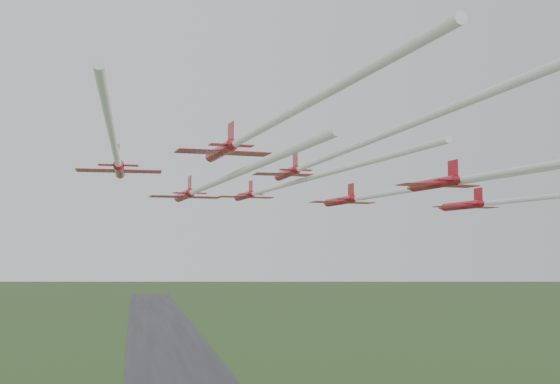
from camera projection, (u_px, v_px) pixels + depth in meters
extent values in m
cube|color=#313134|center=(174.00, 362.00, 277.63)|extent=(38.00, 900.00, 0.04)
cylinder|color=red|center=(244.00, 196.00, 108.84)|extent=(2.00, 8.30, 1.07)
cone|color=red|center=(236.00, 198.00, 113.55)|extent=(1.26, 1.85, 1.07)
cone|color=red|center=(253.00, 194.00, 104.39)|extent=(1.10, 1.27, 0.97)
ellipsoid|color=black|center=(241.00, 194.00, 110.70)|extent=(0.51, 0.96, 0.31)
cube|color=red|center=(246.00, 197.00, 108.08)|extent=(8.75, 3.48, 0.10)
cube|color=red|center=(251.00, 194.00, 105.26)|extent=(3.98, 1.60, 0.08)
cube|color=red|center=(251.00, 187.00, 105.53)|extent=(0.30, 1.74, 1.94)
cylinder|color=white|center=(320.00, 175.00, 78.63)|extent=(6.70, 53.12, 0.58)
cylinder|color=red|center=(184.00, 196.00, 93.73)|extent=(2.12, 9.09, 1.17)
cone|color=red|center=(177.00, 198.00, 98.91)|extent=(1.36, 2.02, 1.17)
cone|color=red|center=(191.00, 193.00, 88.84)|extent=(1.19, 1.38, 1.06)
ellipsoid|color=black|center=(181.00, 194.00, 95.77)|extent=(0.55, 1.05, 0.34)
cube|color=red|center=(185.00, 197.00, 92.90)|extent=(9.58, 3.73, 0.11)
cube|color=red|center=(190.00, 193.00, 89.80)|extent=(4.36, 1.72, 0.08)
cube|color=red|center=(190.00, 184.00, 90.10)|extent=(0.31, 1.91, 2.12)
cylinder|color=white|center=(240.00, 172.00, 65.65)|extent=(5.70, 47.52, 0.64)
cylinder|color=red|center=(340.00, 201.00, 99.33)|extent=(2.21, 8.76, 1.12)
cone|color=red|center=(325.00, 203.00, 104.29)|extent=(1.35, 1.97, 1.12)
cone|color=red|center=(355.00, 199.00, 94.66)|extent=(1.17, 1.35, 1.02)
ellipsoid|color=black|center=(334.00, 199.00, 101.29)|extent=(0.55, 1.02, 0.33)
cube|color=red|center=(342.00, 202.00, 98.54)|extent=(9.25, 3.77, 0.10)
cube|color=red|center=(352.00, 199.00, 95.57)|extent=(4.21, 1.73, 0.08)
cube|color=red|center=(351.00, 191.00, 95.86)|extent=(0.33, 1.84, 2.04)
cylinder|color=white|center=(461.00, 181.00, 70.76)|extent=(6.88, 49.27, 0.61)
cylinder|color=red|center=(119.00, 170.00, 78.38)|extent=(1.16, 8.89, 1.15)
cone|color=red|center=(120.00, 175.00, 83.63)|extent=(1.15, 1.88, 1.15)
cone|color=red|center=(118.00, 164.00, 73.42)|extent=(1.05, 1.26, 1.05)
ellipsoid|color=black|center=(120.00, 168.00, 80.45)|extent=(0.44, 0.99, 0.33)
cube|color=red|center=(119.00, 171.00, 77.54)|extent=(9.21, 2.73, 0.10)
cube|color=red|center=(119.00, 165.00, 74.39)|extent=(4.19, 1.26, 0.08)
cube|color=red|center=(119.00, 155.00, 74.70)|extent=(0.11, 1.88, 2.09)
cylinder|color=white|center=(112.00, 132.00, 53.32)|extent=(0.68, 40.05, 0.63)
cylinder|color=red|center=(287.00, 173.00, 84.89)|extent=(1.49, 8.23, 1.06)
cone|color=red|center=(277.00, 178.00, 89.67)|extent=(1.15, 1.79, 1.06)
cone|color=red|center=(298.00, 169.00, 80.39)|extent=(1.02, 1.20, 0.96)
ellipsoid|color=black|center=(283.00, 172.00, 86.77)|extent=(0.45, 0.93, 0.31)
cube|color=red|center=(289.00, 175.00, 84.12)|extent=(8.59, 2.95, 0.10)
cube|color=red|center=(296.00, 170.00, 81.27)|extent=(3.91, 1.36, 0.08)
cube|color=red|center=(295.00, 161.00, 81.54)|extent=(0.19, 1.74, 1.93)
cylinder|color=white|center=(406.00, 126.00, 52.43)|extent=(3.58, 56.90, 0.58)
cylinder|color=red|center=(462.00, 206.00, 89.50)|extent=(2.08, 8.07, 1.04)
cone|color=red|center=(441.00, 208.00, 94.06)|extent=(1.25, 1.82, 1.04)
cone|color=red|center=(484.00, 203.00, 85.20)|extent=(1.08, 1.24, 0.94)
ellipsoid|color=black|center=(454.00, 204.00, 91.30)|extent=(0.51, 0.94, 0.30)
cube|color=red|center=(466.00, 207.00, 88.77)|extent=(8.54, 3.52, 0.09)
cube|color=red|center=(479.00, 204.00, 86.05)|extent=(3.88, 1.62, 0.08)
cube|color=red|center=(478.00, 195.00, 86.31)|extent=(0.32, 1.69, 1.88)
cylinder|color=red|center=(221.00, 151.00, 66.75)|extent=(2.12, 8.60, 1.10)
cone|color=red|center=(209.00, 158.00, 71.63)|extent=(1.31, 1.93, 1.10)
cone|color=red|center=(234.00, 144.00, 62.15)|extent=(1.14, 1.32, 1.00)
ellipsoid|color=black|center=(216.00, 150.00, 68.68)|extent=(0.53, 1.00, 0.32)
cube|color=red|center=(223.00, 153.00, 65.97)|extent=(9.08, 3.65, 0.10)
cube|color=red|center=(231.00, 145.00, 63.05)|extent=(4.13, 1.68, 0.08)
cube|color=red|center=(231.00, 134.00, 63.33)|extent=(0.32, 1.81, 2.01)
cylinder|color=white|center=(307.00, 104.00, 45.00)|extent=(4.84, 35.04, 0.60)
cylinder|color=red|center=(434.00, 184.00, 73.29)|extent=(2.12, 8.36, 1.07)
cone|color=red|center=(410.00, 188.00, 78.02)|extent=(1.29, 1.88, 1.07)
cone|color=red|center=(460.00, 179.00, 68.83)|extent=(1.12, 1.28, 0.98)
ellipsoid|color=black|center=(424.00, 182.00, 75.16)|extent=(0.52, 0.97, 0.31)
cube|color=red|center=(438.00, 185.00, 72.53)|extent=(8.84, 3.60, 0.10)
cube|color=red|center=(454.00, 180.00, 69.70)|extent=(4.02, 1.66, 0.08)
cube|color=red|center=(453.00, 170.00, 69.98)|extent=(0.32, 1.75, 1.95)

